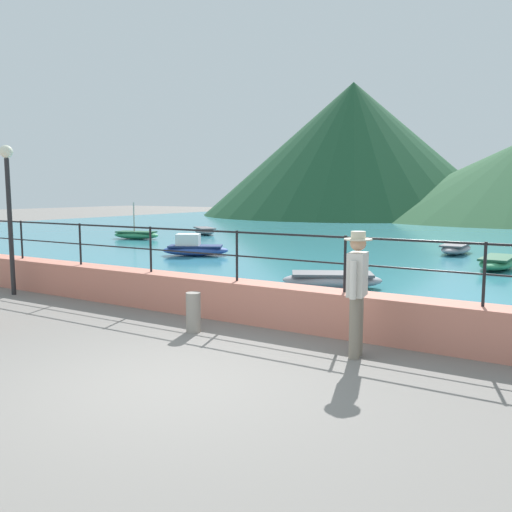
% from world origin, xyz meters
% --- Properties ---
extents(ground_plane, '(120.00, 120.00, 0.00)m').
position_xyz_m(ground_plane, '(0.00, 0.00, 0.00)').
color(ground_plane, slate).
extents(promenade_wall, '(20.00, 0.56, 0.70)m').
position_xyz_m(promenade_wall, '(0.00, 3.20, 0.35)').
color(promenade_wall, tan).
rests_on(promenade_wall, ground).
extents(railing, '(18.44, 0.04, 0.90)m').
position_xyz_m(railing, '(0.00, 3.20, 1.33)').
color(railing, black).
rests_on(railing, promenade_wall).
extents(lake_water, '(64.00, 44.32, 0.06)m').
position_xyz_m(lake_water, '(0.00, 25.84, 0.03)').
color(lake_water, teal).
rests_on(lake_water, ground).
extents(hill_main, '(28.68, 28.68, 12.57)m').
position_xyz_m(hill_main, '(-14.99, 44.34, 6.29)').
color(hill_main, '#1E4C2D').
rests_on(hill_main, ground).
extents(person_walking, '(0.38, 0.57, 1.75)m').
position_xyz_m(person_walking, '(1.60, 2.23, 0.98)').
color(person_walking, slate).
rests_on(person_walking, ground).
extents(lamp_post, '(0.28, 0.28, 3.28)m').
position_xyz_m(lamp_post, '(-6.54, 2.51, 2.19)').
color(lamp_post, '#232326').
rests_on(lamp_post, ground).
extents(bollard, '(0.24, 0.24, 0.65)m').
position_xyz_m(bollard, '(-1.15, 2.10, 0.33)').
color(bollard, gray).
rests_on(bollard, ground).
extents(boat_1, '(1.02, 2.34, 0.36)m').
position_xyz_m(boat_1, '(2.17, 12.02, 0.26)').
color(boat_1, '#338C59').
rests_on(boat_1, lake_water).
extents(boat_3, '(2.35, 2.15, 0.36)m').
position_xyz_m(boat_3, '(-12.64, 17.66, 0.26)').
color(boat_3, gray).
rests_on(boat_3, lake_water).
extents(boat_4, '(2.45, 1.88, 0.36)m').
position_xyz_m(boat_4, '(-0.69, 6.68, 0.26)').
color(boat_4, gray).
rests_on(boat_4, lake_water).
extents(boat_5, '(2.45, 1.91, 0.76)m').
position_xyz_m(boat_5, '(-7.33, 10.01, 0.33)').
color(boat_5, '#2D4C9E').
rests_on(boat_5, lake_water).
extents(boat_6, '(2.45, 1.41, 1.72)m').
position_xyz_m(boat_6, '(-13.77, 13.81, 0.26)').
color(boat_6, '#338C59').
rests_on(boat_6, lake_water).
extents(boat_7, '(0.94, 2.32, 0.36)m').
position_xyz_m(boat_7, '(0.37, 15.35, 0.26)').
color(boat_7, gray).
rests_on(boat_7, lake_water).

